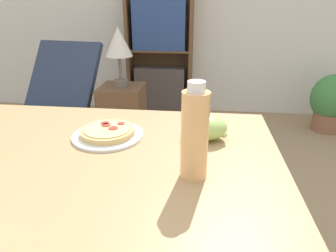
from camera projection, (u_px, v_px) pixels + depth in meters
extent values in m
cube|color=tan|center=(71.00, 162.00, 0.95)|extent=(1.34, 0.91, 0.03)
cylinder|color=tan|center=(240.00, 197.00, 1.40)|extent=(0.06, 0.06, 0.72)
cylinder|color=white|center=(108.00, 135.00, 1.09)|extent=(0.26, 0.26, 0.01)
cylinder|color=#DBB26B|center=(108.00, 132.00, 1.08)|extent=(0.20, 0.20, 0.02)
cylinder|color=#EACC7A|center=(107.00, 129.00, 1.07)|extent=(0.17, 0.17, 0.00)
cylinder|color=#A83328|center=(105.00, 123.00, 1.11)|extent=(0.03, 0.03, 0.00)
cylinder|color=#A83328|center=(121.00, 123.00, 1.11)|extent=(0.03, 0.03, 0.00)
cylinder|color=#A83328|center=(112.00, 128.00, 1.07)|extent=(0.03, 0.03, 0.00)
cylinder|color=#A83328|center=(106.00, 125.00, 1.10)|extent=(0.03, 0.03, 0.00)
ellipsoid|color=#A8CC66|center=(205.00, 127.00, 1.06)|extent=(0.16, 0.12, 0.09)
sphere|color=#A8CC66|center=(211.00, 128.00, 1.06)|extent=(0.02, 0.02, 0.02)
sphere|color=#A8CC66|center=(205.00, 123.00, 1.07)|extent=(0.02, 0.02, 0.02)
sphere|color=#A8CC66|center=(224.00, 135.00, 1.03)|extent=(0.02, 0.02, 0.02)
sphere|color=#A8CC66|center=(212.00, 127.00, 1.09)|extent=(0.02, 0.02, 0.02)
sphere|color=#A8CC66|center=(221.00, 128.00, 1.04)|extent=(0.02, 0.02, 0.02)
sphere|color=#A8CC66|center=(205.00, 139.00, 1.04)|extent=(0.02, 0.02, 0.02)
cylinder|color=#EFB270|center=(195.00, 136.00, 0.80)|extent=(0.07, 0.07, 0.25)
cylinder|color=white|center=(197.00, 87.00, 0.75)|extent=(0.05, 0.05, 0.03)
cube|color=black|center=(57.00, 145.00, 2.59)|extent=(0.63, 0.63, 0.10)
cube|color=#2D384C|center=(47.00, 115.00, 2.40)|extent=(0.67, 0.59, 0.14)
cube|color=#2D384C|center=(63.00, 76.00, 2.57)|extent=(0.65, 0.50, 0.55)
cube|color=brown|center=(129.00, 50.00, 3.26)|extent=(0.04, 0.24, 1.41)
cube|color=brown|center=(191.00, 51.00, 3.19)|extent=(0.04, 0.24, 1.41)
cube|color=brown|center=(161.00, 49.00, 3.34)|extent=(0.71, 0.01, 1.41)
cube|color=brown|center=(160.00, 110.00, 3.50)|extent=(0.63, 0.23, 0.02)
cube|color=#4C423D|center=(160.00, 89.00, 3.38)|extent=(0.55, 0.17, 0.49)
cube|color=brown|center=(160.00, 50.00, 3.23)|extent=(0.63, 0.23, 0.02)
cube|color=navy|center=(159.00, 26.00, 3.11)|extent=(0.55, 0.17, 0.49)
cube|color=brown|center=(123.00, 120.00, 2.49)|extent=(0.34, 0.34, 0.58)
cylinder|color=#665B51|center=(121.00, 83.00, 2.37)|extent=(0.11, 0.11, 0.05)
cylinder|color=#665B51|center=(120.00, 68.00, 2.33)|extent=(0.02, 0.02, 0.18)
cone|color=beige|center=(118.00, 41.00, 2.25)|extent=(0.21, 0.21, 0.22)
cylinder|color=#8E5B42|center=(326.00, 121.00, 2.99)|extent=(0.27, 0.27, 0.18)
ellipsoid|color=#428442|center=(332.00, 97.00, 2.89)|extent=(0.39, 0.33, 0.45)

